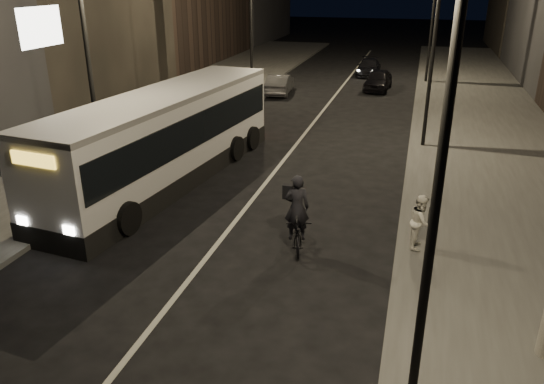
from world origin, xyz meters
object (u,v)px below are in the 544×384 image
Objects in this scene: streetlight_left_near at (92,36)px; city_bus at (166,134)px; streetlight_left_far at (255,7)px; cyclist_on_bicycle at (297,224)px; car_near at (378,80)px; streetlight_right_near at (428,115)px; streetlight_right_mid at (429,24)px; car_far at (369,67)px; streetlight_right_far at (430,4)px; pedestrian_woman at (421,222)px; car_mid at (280,84)px.

streetlight_left_near is 4.15m from city_bus.
streetlight_left_far is 3.56× the size of cyclist_on_bicycle.
streetlight_left_far reaches higher than car_near.
streetlight_right_near is 16.00m from streetlight_right_mid.
streetlight_right_near is 34.91m from car_far.
streetlight_left_far is 1.95× the size of car_far.
streetlight_right_near is at bearing -90.00° from streetlight_right_far.
streetlight_right_far is (0.00, 32.00, 0.00)m from streetlight_right_near.
streetlight_left_near is 27.57m from car_far.
streetlight_right_far is at bearing 75.17° from city_bus.
streetlight_left_far is 11.65m from car_far.
pedestrian_woman is at bearing 87.44° from streetlight_right_near.
pedestrian_woman is at bearing -2.74° from cyclist_on_bicycle.
streetlight_left_near reaches higher than car_mid.
cyclist_on_bicycle is 29.07m from car_far.
cyclist_on_bicycle is at bearing 106.87° from pedestrian_woman.
car_mid is at bearing -144.75° from streetlight_right_far.
city_bus is (-8.93, 9.28, -3.55)m from streetlight_right_near.
pedestrian_woman is 28.68m from car_far.
streetlight_left_near is 22.59m from car_near.
streetlight_right_mid is 5.23× the size of pedestrian_woman.
city_bus is at bearing -84.09° from streetlight_left_far.
cyclist_on_bicycle is 3.40m from pedestrian_woman.
streetlight_right_mid is 1.00× the size of streetlight_right_far.
car_near is at bearing 95.68° from streetlight_right_near.
streetlight_right_mid is 12.05m from cyclist_on_bicycle.
streetlight_right_mid is at bearing -43.16° from streetlight_left_far.
cyclist_on_bicycle is at bearing -96.51° from streetlight_right_far.
streetlight_left_near is at bearing -90.00° from streetlight_left_far.
streetlight_right_mid reaches higher than city_bus.
streetlight_right_far reaches higher than car_far.
car_far is at bearing 105.45° from car_near.
car_near is 1.01× the size of car_mid.
city_bus is 8.08× the size of pedestrian_woman.
car_near is at bearing -159.65° from car_mid.
pedestrian_woman is 0.39× the size of car_mid.
streetlight_right_mid is 13.80m from car_near.
pedestrian_woman is (10.93, -20.00, -4.42)m from streetlight_left_far.
streetlight_right_near is 28.10m from streetlight_left_far.
streetlight_right_far is 6.42m from car_near.
car_near reaches higher than car_far.
streetlight_left_far is at bearing 90.00° from streetlight_left_near.
streetlight_right_near is at bearing -39.47° from city_bus.
car_near is (-2.85, 28.67, -4.69)m from streetlight_right_near.
streetlight_right_near reaches higher than cyclist_on_bicycle.
car_near is at bearing 18.83° from streetlight_left_far.
streetlight_right_near is 7.46m from pedestrian_woman.
streetlight_right_mid reaches higher than car_near.
car_mid is (1.73, -0.31, -4.71)m from streetlight_left_far.
streetlight_left_near reaches higher than car_far.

